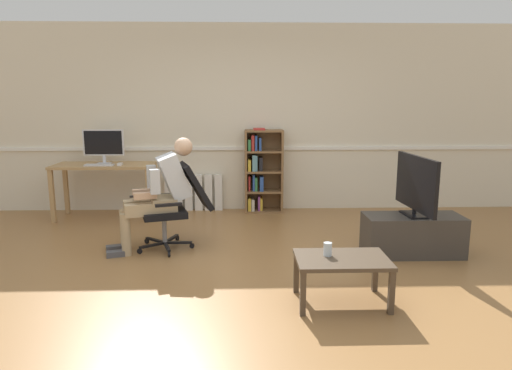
{
  "coord_description": "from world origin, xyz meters",
  "views": [
    {
      "loc": [
        -0.01,
        -4.16,
        1.66
      ],
      "look_at": [
        0.15,
        0.85,
        0.7
      ],
      "focal_mm": 32.16,
      "sensor_mm": 36.0,
      "label": 1
    }
  ],
  "objects_px": {
    "computer_desk": "(105,172)",
    "keyboard": "(99,165)",
    "imac_monitor": "(103,144)",
    "computer_mouse": "(120,164)",
    "bookshelf": "(261,171)",
    "drinking_glass": "(328,249)",
    "coffee_table": "(342,264)",
    "tv_stand": "(413,235)",
    "office_chair": "(178,202)",
    "radiator": "(194,192)",
    "tv_screen": "(416,185)",
    "person_seated": "(160,191)"
  },
  "relations": [
    {
      "from": "tv_screen",
      "to": "radiator",
      "type": "bearing_deg",
      "value": 47.5
    },
    {
      "from": "imac_monitor",
      "to": "office_chair",
      "type": "xyz_separation_m",
      "value": [
        1.21,
        -1.41,
        -0.51
      ]
    },
    {
      "from": "radiator",
      "to": "tv_stand",
      "type": "xyz_separation_m",
      "value": [
        2.54,
        -2.05,
        -0.05
      ]
    },
    {
      "from": "imac_monitor",
      "to": "tv_stand",
      "type": "relative_size",
      "value": 0.55
    },
    {
      "from": "drinking_glass",
      "to": "bookshelf",
      "type": "bearing_deg",
      "value": 97.76
    },
    {
      "from": "computer_desk",
      "to": "coffee_table",
      "type": "height_order",
      "value": "computer_desk"
    },
    {
      "from": "computer_desk",
      "to": "computer_mouse",
      "type": "relative_size",
      "value": 13.6
    },
    {
      "from": "keyboard",
      "to": "person_seated",
      "type": "xyz_separation_m",
      "value": [
        1.02,
        -1.25,
        -0.11
      ]
    },
    {
      "from": "radiator",
      "to": "computer_desk",
      "type": "bearing_deg",
      "value": -161.67
    },
    {
      "from": "keyboard",
      "to": "tv_screen",
      "type": "relative_size",
      "value": 0.42
    },
    {
      "from": "computer_desk",
      "to": "keyboard",
      "type": "xyz_separation_m",
      "value": [
        -0.02,
        -0.14,
        0.12
      ]
    },
    {
      "from": "computer_mouse",
      "to": "computer_desk",
      "type": "bearing_deg",
      "value": 154.23
    },
    {
      "from": "computer_mouse",
      "to": "radiator",
      "type": "height_order",
      "value": "computer_mouse"
    },
    {
      "from": "tv_stand",
      "to": "keyboard",
      "type": "bearing_deg",
      "value": 157.87
    },
    {
      "from": "radiator",
      "to": "coffee_table",
      "type": "relative_size",
      "value": 1.14
    },
    {
      "from": "person_seated",
      "to": "tv_screen",
      "type": "height_order",
      "value": "person_seated"
    },
    {
      "from": "bookshelf",
      "to": "tv_stand",
      "type": "xyz_separation_m",
      "value": [
        1.54,
        -1.95,
        -0.38
      ]
    },
    {
      "from": "computer_desk",
      "to": "drinking_glass",
      "type": "relative_size",
      "value": 12.33
    },
    {
      "from": "computer_desk",
      "to": "person_seated",
      "type": "xyz_separation_m",
      "value": [
        1.0,
        -1.39,
        0.01
      ]
    },
    {
      "from": "imac_monitor",
      "to": "bookshelf",
      "type": "height_order",
      "value": "same"
    },
    {
      "from": "computer_desk",
      "to": "keyboard",
      "type": "height_order",
      "value": "keyboard"
    },
    {
      "from": "computer_mouse",
      "to": "tv_screen",
      "type": "distance_m",
      "value": 3.79
    },
    {
      "from": "keyboard",
      "to": "coffee_table",
      "type": "height_order",
      "value": "keyboard"
    },
    {
      "from": "radiator",
      "to": "imac_monitor",
      "type": "bearing_deg",
      "value": -165.31
    },
    {
      "from": "imac_monitor",
      "to": "person_seated",
      "type": "relative_size",
      "value": 0.45
    },
    {
      "from": "computer_desk",
      "to": "keyboard",
      "type": "relative_size",
      "value": 3.57
    },
    {
      "from": "imac_monitor",
      "to": "office_chair",
      "type": "height_order",
      "value": "imac_monitor"
    },
    {
      "from": "keyboard",
      "to": "person_seated",
      "type": "bearing_deg",
      "value": -50.7
    },
    {
      "from": "imac_monitor",
      "to": "tv_stand",
      "type": "height_order",
      "value": "imac_monitor"
    },
    {
      "from": "keyboard",
      "to": "tv_stand",
      "type": "bearing_deg",
      "value": -22.13
    },
    {
      "from": "computer_mouse",
      "to": "radiator",
      "type": "xyz_separation_m",
      "value": [
        0.93,
        0.51,
        -0.5
      ]
    },
    {
      "from": "person_seated",
      "to": "tv_screen",
      "type": "xyz_separation_m",
      "value": [
        2.72,
        -0.27,
        0.11
      ]
    },
    {
      "from": "tv_screen",
      "to": "coffee_table",
      "type": "distance_m",
      "value": 1.59
    },
    {
      "from": "bookshelf",
      "to": "drinking_glass",
      "type": "bearing_deg",
      "value": -82.24
    },
    {
      "from": "keyboard",
      "to": "coffee_table",
      "type": "bearing_deg",
      "value": -44.38
    },
    {
      "from": "computer_mouse",
      "to": "radiator",
      "type": "relative_size",
      "value": 0.12
    },
    {
      "from": "keyboard",
      "to": "office_chair",
      "type": "distance_m",
      "value": 1.72
    },
    {
      "from": "computer_desk",
      "to": "imac_monitor",
      "type": "height_order",
      "value": "imac_monitor"
    },
    {
      "from": "office_chair",
      "to": "computer_desk",
      "type": "bearing_deg",
      "value": -155.28
    },
    {
      "from": "computer_mouse",
      "to": "bookshelf",
      "type": "bearing_deg",
      "value": 11.95
    },
    {
      "from": "tv_stand",
      "to": "tv_screen",
      "type": "bearing_deg",
      "value": 3.56
    },
    {
      "from": "bookshelf",
      "to": "coffee_table",
      "type": "relative_size",
      "value": 1.64
    },
    {
      "from": "bookshelf",
      "to": "tv_screen",
      "type": "bearing_deg",
      "value": -51.69
    },
    {
      "from": "person_seated",
      "to": "tv_screen",
      "type": "relative_size",
      "value": 1.34
    },
    {
      "from": "drinking_glass",
      "to": "tv_stand",
      "type": "bearing_deg",
      "value": 44.3
    },
    {
      "from": "computer_desk",
      "to": "office_chair",
      "type": "distance_m",
      "value": 1.79
    },
    {
      "from": "radiator",
      "to": "office_chair",
      "type": "relative_size",
      "value": 0.9
    },
    {
      "from": "person_seated",
      "to": "coffee_table",
      "type": "bearing_deg",
      "value": 33.16
    },
    {
      "from": "imac_monitor",
      "to": "keyboard",
      "type": "bearing_deg",
      "value": -92.65
    },
    {
      "from": "radiator",
      "to": "person_seated",
      "type": "distance_m",
      "value": 1.83
    }
  ]
}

